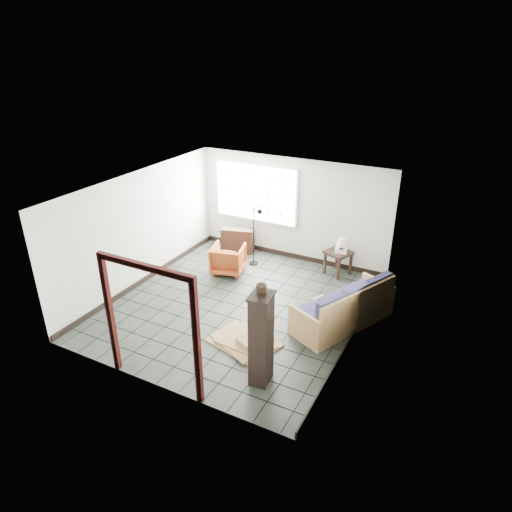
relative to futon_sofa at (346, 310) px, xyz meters
The scene contains 15 objects.
ground 2.27m from the futon_sofa, behind, with size 5.50×5.50×0.00m, color black.
room_shell 2.60m from the futon_sofa, behind, with size 5.02×5.52×2.61m.
window_panel 4.17m from the futon_sofa, 143.86° to the left, with size 2.32×0.08×1.52m.
doorway_trim 3.91m from the futon_sofa, 125.89° to the right, with size 1.80×0.08×2.20m.
futon_sofa is the anchor object (origin of this frame).
armchair 3.34m from the futon_sofa, 164.07° to the left, with size 0.74×0.69×0.76m, color maroon.
side_table 2.21m from the futon_sofa, 112.24° to the left, with size 0.71×0.71×0.59m.
table_lamp 2.19m from the futon_sofa, 111.10° to the left, with size 0.26×0.26×0.37m.
projector 2.18m from the futon_sofa, 111.20° to the left, with size 0.31×0.27×0.10m.
floor_lamp 3.22m from the futon_sofa, 150.82° to the left, with size 0.42×0.31×1.60m.
console_shelf 4.13m from the futon_sofa, 150.33° to the left, with size 0.90×0.54×0.65m.
tall_shelf 2.37m from the futon_sofa, 108.25° to the right, with size 0.40×0.49×1.64m.
pot 2.64m from the futon_sofa, 109.88° to the right, with size 0.17×0.17×0.12m.
open_box 0.27m from the futon_sofa, behind, with size 0.98×0.66×0.51m.
cardboard_pile 2.08m from the futon_sofa, 135.35° to the right, with size 1.42×1.19×0.18m.
Camera 1 is at (4.17, -7.17, 5.13)m, focal length 32.00 mm.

